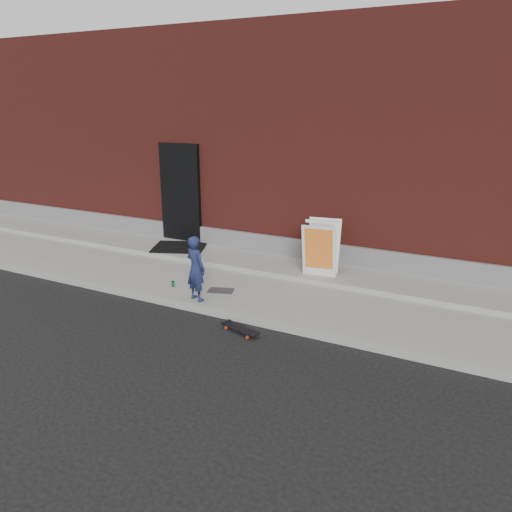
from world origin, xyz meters
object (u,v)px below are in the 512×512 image
Objects in this scene: child at (196,268)px; skateboard at (240,329)px; pizza_sign at (321,248)px; soda_can at (173,284)px.

skateboard is at bearing 173.85° from child.
pizza_sign reaches higher than soda_can.
skateboard is at bearing -23.97° from soda_can.
pizza_sign is 2.86m from soda_can.
child is 1.61× the size of skateboard.
soda_can is (-0.74, 0.32, -0.52)m from child.
child is 1.08× the size of pizza_sign.
child is 10.66× the size of soda_can.
soda_can is (-1.88, 0.83, 0.14)m from skateboard.
soda_can reaches higher than skateboard.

